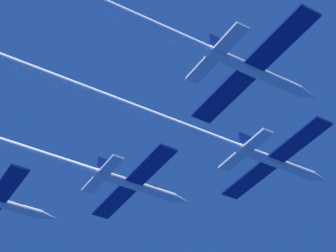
{
  "coord_description": "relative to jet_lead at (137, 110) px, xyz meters",
  "views": [
    {
      "loc": [
        49.09,
        -44.91,
        -45.66
      ],
      "look_at": [
        -0.14,
        -15.37,
        0.02
      ],
      "focal_mm": 67.7,
      "sensor_mm": 36.0,
      "label": 1
    }
  ],
  "objects": [
    {
      "name": "jet_lead",
      "position": [
        0.0,
        0.0,
        0.0
      ],
      "size": [
        19.09,
        66.83,
        3.16
      ],
      "color": "silver"
    },
    {
      "name": "jet_left_wing",
      "position": [
        -13.71,
        -8.64,
        -0.03
      ],
      "size": [
        19.09,
        57.81,
        3.16
      ],
      "color": "silver"
    },
    {
      "name": "jet_right_wing",
      "position": [
        12.03,
        -9.3,
        -0.17
      ],
      "size": [
        19.09,
        59.69,
        3.16
      ],
      "color": "silver"
    }
  ]
}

